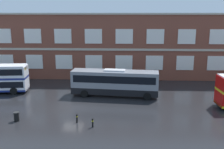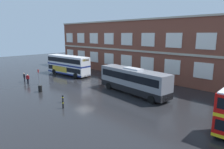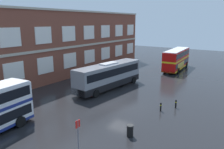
{
  "view_description": "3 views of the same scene",
  "coord_description": "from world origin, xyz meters",
  "views": [
    {
      "loc": [
        6.16,
        -30.4,
        11.57
      ],
      "look_at": [
        4.78,
        2.09,
        3.81
      ],
      "focal_mm": 42.21,
      "sensor_mm": 36.0,
      "label": 1
    },
    {
      "loc": [
        23.09,
        -17.11,
        8.65
      ],
      "look_at": [
        2.69,
        3.1,
        2.79
      ],
      "focal_mm": 32.22,
      "sensor_mm": 36.0,
      "label": 2
    },
    {
      "loc": [
        -20.26,
        -12.41,
        9.51
      ],
      "look_at": [
        1.35,
        2.06,
        3.24
      ],
      "focal_mm": 35.3,
      "sensor_mm": 36.0,
      "label": 3
    }
  ],
  "objects": [
    {
      "name": "brick_terminal_building",
      "position": [
        1.14,
        17.98,
        5.56
      ],
      "size": [
        57.01,
        8.19,
        11.42
      ],
      "color": "brown",
      "rests_on": "ground"
    },
    {
      "name": "waiting_passenger",
      "position": [
        -13.39,
        -3.37,
        0.93
      ],
      "size": [
        0.64,
        0.26,
        1.7
      ],
      "color": "black",
      "rests_on": "ground"
    },
    {
      "name": "second_passenger",
      "position": [
        -11.71,
        -3.44,
        0.93
      ],
      "size": [
        0.56,
        0.48,
        1.7
      ],
      "color": "black",
      "rests_on": "ground"
    },
    {
      "name": "station_litter_bin",
      "position": [
        -5.31,
        -4.24,
        0.52
      ],
      "size": [
        0.6,
        0.6,
        1.03
      ],
      "color": "black",
      "rests_on": "ground"
    },
    {
      "name": "safety_bollard_east",
      "position": [
        1.3,
        -4.36,
        0.49
      ],
      "size": [
        0.19,
        0.19,
        0.95
      ],
      "color": "black",
      "rests_on": "ground"
    },
    {
      "name": "bus_stand_flag",
      "position": [
        -9.67,
        -2.37,
        1.64
      ],
      "size": [
        0.44,
        0.1,
        2.7
      ],
      "color": "slate",
      "rests_on": "ground"
    },
    {
      "name": "touring_coach",
      "position": [
        5.04,
        5.08,
        1.91
      ],
      "size": [
        12.19,
        3.78,
        3.8
      ],
      "color": "gray",
      "rests_on": "ground"
    },
    {
      "name": "double_decker_near",
      "position": [
        -13.41,
        5.9,
        2.15
      ],
      "size": [
        11.21,
        3.72,
        4.07
      ],
      "color": "silver",
      "rests_on": "ground"
    },
    {
      "name": "safety_bollard_west",
      "position": [
        3.11,
        -5.43,
        0.49
      ],
      "size": [
        0.19,
        0.19,
        0.95
      ],
      "color": "black",
      "rests_on": "ground"
    },
    {
      "name": "ground_plane",
      "position": [
        0.0,
        2.0,
        0.0
      ],
      "size": [
        120.0,
        120.0,
        0.0
      ],
      "primitive_type": "plane",
      "color": "black"
    }
  ]
}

